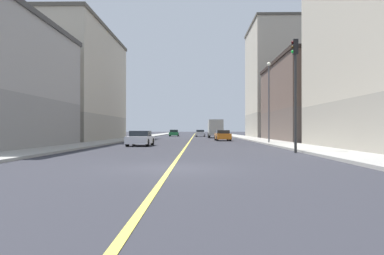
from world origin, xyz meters
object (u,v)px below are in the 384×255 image
at_px(box_truck, 215,128).
at_px(street_lamp_left_near, 269,94).
at_px(building_left_mid, 310,101).
at_px(building_right_midblock, 75,85).
at_px(car_white, 140,139).
at_px(car_silver, 200,133).
at_px(building_left_far, 276,81).
at_px(car_green, 174,133).
at_px(traffic_light_left_near, 295,80).
at_px(car_orange, 223,135).

bearing_deg(box_truck, street_lamp_left_near, -81.03).
height_order(building_left_mid, street_lamp_left_near, building_left_mid).
relative_size(building_right_midblock, car_white, 5.42).
bearing_deg(car_silver, building_left_far, -24.84).
height_order(building_left_far, car_green, building_left_far).
height_order(building_left_far, car_white, building_left_far).
xyz_separation_m(building_right_midblock, street_lamp_left_near, (22.62, -11.30, -2.24)).
xyz_separation_m(building_right_midblock, car_white, (10.83, -15.72, -6.42)).
bearing_deg(building_left_far, traffic_light_left_near, -100.33).
relative_size(car_white, car_green, 0.99).
bearing_deg(building_left_far, car_green, 153.93).
relative_size(traffic_light_left_near, car_silver, 1.71).
xyz_separation_m(building_left_far, car_orange, (-10.73, -19.95, -9.25)).
bearing_deg(traffic_light_left_near, car_green, 101.50).
bearing_deg(car_orange, building_left_mid, -0.56).
distance_m(street_lamp_left_near, car_white, 13.26).
xyz_separation_m(building_right_midblock, car_silver, (16.21, 24.81, -6.40)).
bearing_deg(car_orange, building_left_far, 61.73).
bearing_deg(street_lamp_left_near, traffic_light_left_near, -94.26).
height_order(building_left_far, building_right_midblock, building_left_far).
xyz_separation_m(car_green, box_truck, (7.73, -13.67, 0.97)).
bearing_deg(street_lamp_left_near, box_truck, 98.97).
bearing_deg(car_green, street_lamp_left_near, -73.28).
xyz_separation_m(car_orange, car_silver, (-2.59, 26.12, -0.01)).
height_order(car_white, car_orange, car_orange).
bearing_deg(car_white, building_left_far, 61.43).
bearing_deg(car_white, box_truck, 75.37).
relative_size(street_lamp_left_near, car_silver, 1.95).
relative_size(building_right_midblock, car_silver, 5.45).
distance_m(car_green, car_orange, 30.14).
xyz_separation_m(building_left_far, car_silver, (-13.32, 6.17, -9.26)).
height_order(building_right_midblock, street_lamp_left_near, building_right_midblock).
height_order(traffic_light_left_near, car_green, traffic_light_left_near).
relative_size(building_left_mid, car_silver, 4.69).
height_order(traffic_light_left_near, street_lamp_left_near, street_lamp_left_near).
relative_size(building_left_far, car_silver, 4.96).
bearing_deg(building_left_far, car_silver, 155.16).
bearing_deg(street_lamp_left_near, building_left_mid, 54.99).
xyz_separation_m(building_left_far, car_white, (-18.71, -34.36, -9.28)).
bearing_deg(car_silver, car_green, 150.98).
bearing_deg(building_right_midblock, car_orange, -4.00).
bearing_deg(building_right_midblock, car_white, -55.44).
height_order(building_left_mid, car_green, building_left_mid).
bearing_deg(car_white, building_left_mid, 37.40).
distance_m(building_left_mid, traffic_light_left_near, 24.81).
bearing_deg(car_silver, building_left_mid, -63.07).
bearing_deg(building_left_far, car_orange, -118.27).
distance_m(building_right_midblock, street_lamp_left_near, 25.38).
xyz_separation_m(building_right_midblock, traffic_light_left_near, (21.60, -24.92, -2.69)).
xyz_separation_m(building_left_mid, car_orange, (-10.73, 0.11, -4.28)).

